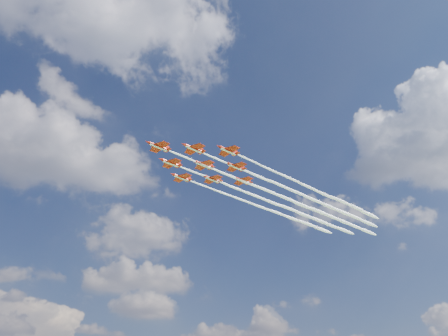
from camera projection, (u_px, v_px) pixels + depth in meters
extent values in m
cylinder|color=#B11809|center=(159.00, 147.00, 155.46)|extent=(7.36, 3.71, 1.03)
cone|color=#B11809|center=(147.00, 142.00, 152.74)|extent=(2.12, 1.65, 1.03)
cone|color=#B11809|center=(169.00, 151.00, 158.02)|extent=(1.65, 1.39, 0.94)
ellipsoid|color=black|center=(154.00, 144.00, 154.57)|extent=(2.13, 1.51, 0.67)
cube|color=#B11809|center=(160.00, 147.00, 155.71)|extent=(5.96, 9.13, 0.13)
cube|color=#B11809|center=(167.00, 150.00, 157.64)|extent=(2.46, 3.62, 0.11)
cube|color=#B11809|center=(168.00, 148.00, 158.15)|extent=(1.45, 0.67, 1.69)
cube|color=white|center=(158.00, 148.00, 155.24)|extent=(6.86, 3.37, 0.11)
cylinder|color=#B11809|center=(194.00, 149.00, 156.71)|extent=(7.36, 3.71, 1.03)
cone|color=#B11809|center=(183.00, 144.00, 153.99)|extent=(2.12, 1.65, 1.03)
cone|color=#B11809|center=(203.00, 153.00, 159.27)|extent=(1.65, 1.39, 0.94)
ellipsoid|color=black|center=(190.00, 146.00, 155.83)|extent=(2.13, 1.51, 0.67)
cube|color=#B11809|center=(195.00, 149.00, 156.96)|extent=(5.96, 9.13, 0.13)
cube|color=#B11809|center=(202.00, 152.00, 158.89)|extent=(2.46, 3.62, 0.11)
cube|color=#B11809|center=(202.00, 150.00, 159.40)|extent=(1.45, 0.67, 1.69)
cube|color=white|center=(194.00, 150.00, 156.49)|extent=(6.86, 3.37, 0.11)
cylinder|color=#B11809|center=(171.00, 163.00, 166.15)|extent=(7.36, 3.71, 1.03)
cone|color=#B11809|center=(160.00, 159.00, 163.43)|extent=(2.12, 1.65, 1.03)
cone|color=#B11809|center=(180.00, 167.00, 168.71)|extent=(1.65, 1.39, 0.94)
ellipsoid|color=black|center=(167.00, 160.00, 165.26)|extent=(2.13, 1.51, 0.67)
cube|color=#B11809|center=(172.00, 164.00, 166.40)|extent=(5.96, 9.13, 0.13)
cube|color=#B11809|center=(179.00, 166.00, 168.33)|extent=(2.46, 3.62, 0.11)
cube|color=#B11809|center=(179.00, 164.00, 168.84)|extent=(1.45, 0.67, 1.69)
cube|color=white|center=(171.00, 164.00, 165.93)|extent=(6.86, 3.37, 0.11)
cylinder|color=#B11809|center=(228.00, 151.00, 157.97)|extent=(7.36, 3.71, 1.03)
cone|color=#B11809|center=(218.00, 146.00, 155.25)|extent=(2.12, 1.65, 1.03)
cone|color=#B11809|center=(237.00, 155.00, 160.53)|extent=(1.65, 1.39, 0.94)
ellipsoid|color=black|center=(224.00, 148.00, 157.08)|extent=(2.13, 1.51, 0.67)
cube|color=#B11809|center=(229.00, 151.00, 158.22)|extent=(5.96, 9.13, 0.13)
cube|color=#B11809|center=(236.00, 154.00, 160.15)|extent=(2.46, 3.62, 0.11)
cube|color=#B11809|center=(236.00, 152.00, 160.66)|extent=(1.45, 0.67, 1.69)
cube|color=white|center=(228.00, 152.00, 157.75)|extent=(6.86, 3.37, 0.11)
cylinder|color=#B11809|center=(204.00, 165.00, 167.41)|extent=(7.36, 3.71, 1.03)
cone|color=#B11809|center=(194.00, 161.00, 164.68)|extent=(2.12, 1.65, 1.03)
cone|color=#B11809|center=(212.00, 168.00, 169.97)|extent=(1.65, 1.39, 0.94)
ellipsoid|color=black|center=(200.00, 162.00, 166.52)|extent=(2.13, 1.51, 0.67)
cube|color=#B11809|center=(204.00, 165.00, 167.66)|extent=(5.96, 9.13, 0.13)
cube|color=#B11809|center=(211.00, 168.00, 169.58)|extent=(2.46, 3.62, 0.11)
cube|color=#B11809|center=(211.00, 166.00, 170.09)|extent=(1.45, 0.67, 1.69)
cube|color=white|center=(204.00, 166.00, 167.18)|extent=(6.86, 3.37, 0.11)
cylinder|color=#B11809|center=(181.00, 178.00, 176.85)|extent=(7.36, 3.71, 1.03)
cone|color=#B11809|center=(172.00, 174.00, 174.12)|extent=(2.12, 1.65, 1.03)
cone|color=#B11809|center=(190.00, 181.00, 179.40)|extent=(1.65, 1.39, 0.94)
ellipsoid|color=black|center=(178.00, 175.00, 175.96)|extent=(2.13, 1.51, 0.67)
cube|color=#B11809|center=(182.00, 178.00, 177.10)|extent=(5.96, 9.13, 0.13)
cube|color=#B11809|center=(189.00, 180.00, 179.02)|extent=(2.46, 3.62, 0.11)
cube|color=#B11809|center=(189.00, 179.00, 179.53)|extent=(1.45, 0.67, 1.69)
cube|color=white|center=(181.00, 179.00, 176.62)|extent=(6.86, 3.37, 0.11)
cylinder|color=#B11809|center=(236.00, 167.00, 168.66)|extent=(7.36, 3.71, 1.03)
cone|color=#B11809|center=(227.00, 163.00, 165.94)|extent=(2.12, 1.65, 1.03)
cone|color=#B11809|center=(244.00, 170.00, 171.22)|extent=(1.65, 1.39, 0.94)
ellipsoid|color=black|center=(232.00, 164.00, 167.77)|extent=(2.13, 1.51, 0.67)
cube|color=#B11809|center=(237.00, 167.00, 168.91)|extent=(5.96, 9.13, 0.13)
cube|color=#B11809|center=(243.00, 170.00, 170.84)|extent=(2.46, 3.62, 0.11)
cube|color=#B11809|center=(243.00, 168.00, 171.35)|extent=(1.45, 0.67, 1.69)
cube|color=white|center=(236.00, 168.00, 168.44)|extent=(6.86, 3.37, 0.11)
cylinder|color=#B11809|center=(212.00, 179.00, 178.10)|extent=(7.36, 3.71, 1.03)
cone|color=#B11809|center=(203.00, 176.00, 175.38)|extent=(2.12, 1.65, 1.03)
cone|color=#B11809|center=(220.00, 182.00, 180.66)|extent=(1.65, 1.39, 0.94)
ellipsoid|color=black|center=(209.00, 177.00, 177.21)|extent=(2.13, 1.51, 0.67)
cube|color=#B11809|center=(213.00, 180.00, 178.35)|extent=(5.96, 9.13, 0.13)
cube|color=#B11809|center=(219.00, 182.00, 180.28)|extent=(2.46, 3.62, 0.11)
cube|color=#B11809|center=(220.00, 180.00, 180.79)|extent=(1.45, 0.67, 1.69)
cube|color=white|center=(212.00, 180.00, 177.88)|extent=(6.86, 3.37, 0.11)
cylinder|color=#B11809|center=(242.00, 181.00, 179.35)|extent=(7.36, 3.71, 1.03)
cone|color=#B11809|center=(234.00, 177.00, 176.63)|extent=(2.12, 1.65, 1.03)
cone|color=#B11809|center=(250.00, 184.00, 181.91)|extent=(1.65, 1.39, 0.94)
ellipsoid|color=black|center=(239.00, 178.00, 178.46)|extent=(2.13, 1.51, 0.67)
cube|color=#B11809|center=(243.00, 181.00, 179.60)|extent=(5.96, 9.13, 0.13)
cube|color=#B11809|center=(249.00, 183.00, 181.53)|extent=(2.46, 3.62, 0.11)
cube|color=#B11809|center=(249.00, 182.00, 182.04)|extent=(1.45, 0.67, 1.69)
cube|color=white|center=(243.00, 182.00, 179.13)|extent=(6.86, 3.37, 0.11)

